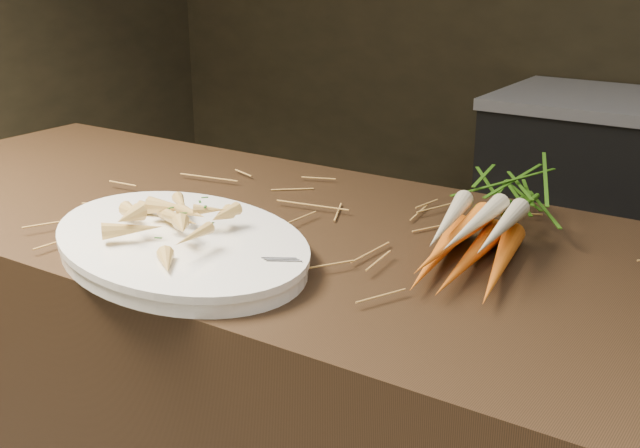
{
  "coord_description": "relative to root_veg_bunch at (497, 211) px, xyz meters",
  "views": [
    {
      "loc": [
        0.47,
        -0.71,
        1.34
      ],
      "look_at": [
        -0.13,
        0.19,
        0.96
      ],
      "focal_mm": 45.0,
      "sensor_mm": 36.0,
      "label": 1
    }
  ],
  "objects": [
    {
      "name": "serving_fork",
      "position": [
        -0.21,
        -0.41,
        -0.02
      ],
      "size": [
        0.17,
        0.11,
        0.0
      ],
      "primitive_type": "cube",
      "rotation": [
        0.0,
        0.0,
        -1.03
      ],
      "color": "silver",
      "rests_on": "serving_platter"
    },
    {
      "name": "roasted_veg_heap",
      "position": [
        -0.37,
        -0.33,
        0.01
      ],
      "size": [
        0.29,
        0.25,
        0.05
      ],
      "primitive_type": null,
      "rotation": [
        0.0,
        0.0,
        -0.37
      ],
      "color": "#A5783E",
      "rests_on": "serving_platter"
    },
    {
      "name": "root_veg_bunch",
      "position": [
        0.0,
        0.0,
        0.0
      ],
      "size": [
        0.22,
        0.52,
        0.09
      ],
      "rotation": [
        0.0,
        0.0,
        0.13
      ],
      "color": "orange",
      "rests_on": "main_counter"
    },
    {
      "name": "straw_bedding",
      "position": [
        -0.04,
        -0.13,
        -0.04
      ],
      "size": [
        1.4,
        0.6,
        0.02
      ],
      "primitive_type": null,
      "color": "#A57938",
      "rests_on": "main_counter"
    },
    {
      "name": "serving_platter",
      "position": [
        -0.37,
        -0.33,
        -0.03
      ],
      "size": [
        0.57,
        0.48,
        0.03
      ],
      "primitive_type": null,
      "rotation": [
        0.0,
        0.0,
        -0.37
      ],
      "color": "white",
      "rests_on": "main_counter"
    }
  ]
}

